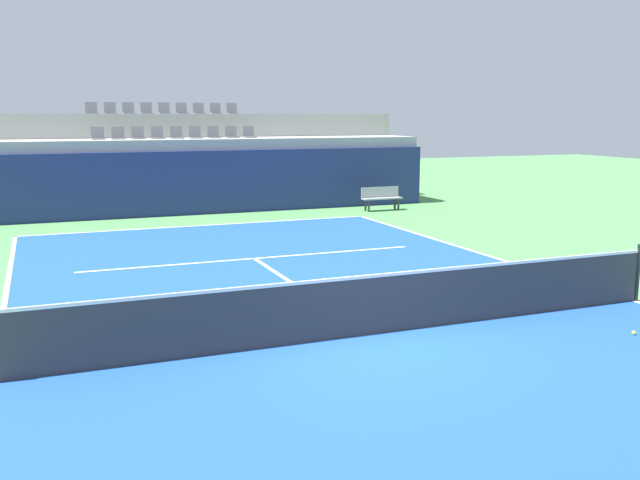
{
  "coord_description": "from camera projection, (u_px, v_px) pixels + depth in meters",
  "views": [
    {
      "loc": [
        -4.7,
        -9.52,
        3.42
      ],
      "look_at": [
        -0.06,
        2.0,
        1.2
      ],
      "focal_mm": 39.19,
      "sensor_mm": 36.0,
      "label": 1
    }
  ],
  "objects": [
    {
      "name": "seating_row_lower",
      "position": [
        177.0,
        135.0,
        25.2
      ],
      "size": [
        5.88,
        0.44,
        0.44
      ],
      "color": "slate",
      "rests_on": "stands_tier_lower"
    },
    {
      "name": "tennis_ball_2",
      "position": [
        634.0,
        333.0,
        10.99
      ],
      "size": [
        0.07,
        0.07,
        0.07
      ],
      "primitive_type": "sphere",
      "color": "#CCE033",
      "rests_on": "court_surface"
    },
    {
      "name": "player_bench",
      "position": [
        381.0,
        197.0,
        25.41
      ],
      "size": [
        1.5,
        0.4,
        0.85
      ],
      "color": "#99999E",
      "rests_on": "ground_plane"
    },
    {
      "name": "court_surface",
      "position": [
        371.0,
        335.0,
        11.02
      ],
      "size": [
        11.0,
        24.0,
        0.01
      ],
      "primitive_type": "cube",
      "color": "#1E4C99",
      "rests_on": "ground_plane"
    },
    {
      "name": "tennis_net",
      "position": [
        371.0,
        304.0,
        10.93
      ],
      "size": [
        11.08,
        0.08,
        1.07
      ],
      "color": "black",
      "rests_on": "court_surface"
    },
    {
      "name": "stands_tier_upper",
      "position": [
        167.0,
        159.0,
        27.48
      ],
      "size": [
        18.37,
        2.4,
        3.48
      ],
      "primitive_type": "cube",
      "color": "#9E9E99",
      "rests_on": "ground_plane"
    },
    {
      "name": "seating_row_upper",
      "position": [
        164.0,
        111.0,
        27.24
      ],
      "size": [
        5.88,
        0.44,
        0.44
      ],
      "color": "slate",
      "rests_on": "stands_tier_upper"
    },
    {
      "name": "back_wall",
      "position": [
        186.0,
        183.0,
        24.17
      ],
      "size": [
        18.37,
        0.3,
        2.21
      ],
      "primitive_type": "cube",
      "color": "navy",
      "rests_on": "ground_plane"
    },
    {
      "name": "service_line_far",
      "position": [
        254.0,
        258.0,
        16.87
      ],
      "size": [
        8.26,
        0.1,
        0.0
      ],
      "primitive_type": "cube",
      "color": "white",
      "rests_on": "court_surface"
    },
    {
      "name": "centre_service_line",
      "position": [
        300.0,
        288.0,
        13.94
      ],
      "size": [
        0.1,
        6.4,
        0.0
      ],
      "primitive_type": "cube",
      "color": "white",
      "rests_on": "court_surface"
    },
    {
      "name": "baseline_far",
      "position": [
        204.0,
        225.0,
        21.93
      ],
      "size": [
        11.0,
        0.1,
        0.0
      ],
      "primitive_type": "cube",
      "color": "white",
      "rests_on": "court_surface"
    },
    {
      "name": "sideline_right",
      "position": [
        633.0,
        301.0,
        13.02
      ],
      "size": [
        0.1,
        24.0,
        0.0
      ],
      "primitive_type": "cube",
      "color": "white",
      "rests_on": "court_surface"
    },
    {
      "name": "stands_tier_lower",
      "position": [
        178.0,
        175.0,
        25.37
      ],
      "size": [
        18.37,
        2.4,
        2.6
      ],
      "primitive_type": "cube",
      "color": "#9E9E99",
      "rests_on": "ground_plane"
    },
    {
      "name": "ground_plane",
      "position": [
        371.0,
        335.0,
        11.02
      ],
      "size": [
        80.0,
        80.0,
        0.0
      ],
      "primitive_type": "plane",
      "color": "#4C8C4C"
    }
  ]
}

